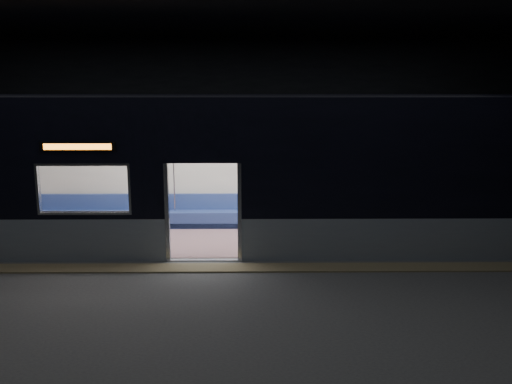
{
  "coord_description": "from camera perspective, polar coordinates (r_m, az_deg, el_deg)",
  "views": [
    {
      "loc": [
        0.97,
        -9.7,
        3.63
      ],
      "look_at": [
        1.09,
        2.3,
        1.2
      ],
      "focal_mm": 38.0,
      "sensor_mm": 36.0,
      "label": 1
    }
  ],
  "objects": [
    {
      "name": "passenger",
      "position": [
        13.86,
        11.76,
        -0.43
      ],
      "size": [
        0.46,
        0.77,
        1.46
      ],
      "rotation": [
        0.0,
        0.0,
        0.11
      ],
      "color": "black",
      "rests_on": "metro_car"
    },
    {
      "name": "metro_car",
      "position": [
        12.41,
        -5.05,
        3.13
      ],
      "size": [
        18.0,
        3.04,
        3.35
      ],
      "color": "gray",
      "rests_on": "station_floor"
    },
    {
      "name": "station_envelope",
      "position": [
        9.75,
        -6.41,
        11.57
      ],
      "size": [
        24.0,
        14.0,
        5.0
      ],
      "color": "black",
      "rests_on": "station_floor"
    },
    {
      "name": "tactile_strip",
      "position": [
        10.91,
        -5.69,
        -7.96
      ],
      "size": [
        22.8,
        0.5,
        0.03
      ],
      "primitive_type": "cube",
      "color": "#8C7F59",
      "rests_on": "station_floor"
    },
    {
      "name": "handbag",
      "position": [
        13.64,
        11.79,
        -1.22
      ],
      "size": [
        0.34,
        0.3,
        0.15
      ],
      "primitive_type": "cube",
      "rotation": [
        0.0,
        0.0,
        -0.17
      ],
      "color": "black",
      "rests_on": "passenger"
    },
    {
      "name": "station_floor",
      "position": [
        10.4,
        -5.96,
        -9.07
      ],
      "size": [
        24.0,
        14.0,
        0.01
      ],
      "primitive_type": "cube",
      "color": "#47494C",
      "rests_on": "ground"
    },
    {
      "name": "transit_map",
      "position": [
        14.02,
        11.23,
        2.48
      ],
      "size": [
        1.08,
        0.03,
        0.7
      ],
      "primitive_type": "cube",
      "color": "white",
      "rests_on": "metro_car"
    }
  ]
}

